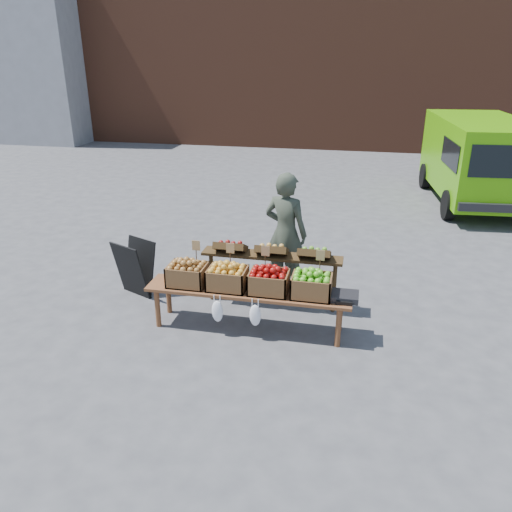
% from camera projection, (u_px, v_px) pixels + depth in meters
% --- Properties ---
extents(ground, '(80.00, 80.00, 0.00)m').
position_uv_depth(ground, '(279.00, 317.00, 7.01)').
color(ground, '#47474A').
extents(brick_building, '(24.00, 4.00, 10.00)m').
position_uv_depth(brick_building, '(348.00, 7.00, 18.68)').
color(brick_building, brown).
rests_on(brick_building, ground).
extents(delivery_van, '(2.41, 4.63, 2.00)m').
position_uv_depth(delivery_van, '(478.00, 163.00, 11.89)').
color(delivery_van, '#49A207').
rests_on(delivery_van, ground).
extents(vendor, '(0.78, 0.62, 1.86)m').
position_uv_depth(vendor, '(286.00, 233.00, 7.47)').
color(vendor, '#333B2E').
rests_on(vendor, ground).
extents(chalkboard_sign, '(0.65, 0.52, 0.86)m').
position_uv_depth(chalkboard_sign, '(135.00, 268.00, 7.52)').
color(chalkboard_sign, black).
rests_on(chalkboard_sign, ground).
extents(back_table, '(2.10, 0.44, 1.04)m').
position_uv_depth(back_table, '(271.00, 273.00, 7.15)').
color(back_table, '#382612').
rests_on(back_table, ground).
extents(display_bench, '(2.70, 0.56, 0.57)m').
position_uv_depth(display_bench, '(248.00, 309.00, 6.62)').
color(display_bench, brown).
rests_on(display_bench, ground).
extents(crate_golden_apples, '(0.50, 0.40, 0.28)m').
position_uv_depth(crate_golden_apples, '(187.00, 275.00, 6.62)').
color(crate_golden_apples, '#AF7A37').
rests_on(crate_golden_apples, display_bench).
extents(crate_russet_pears, '(0.50, 0.40, 0.28)m').
position_uv_depth(crate_russet_pears, '(227.00, 278.00, 6.51)').
color(crate_russet_pears, gold).
rests_on(crate_russet_pears, display_bench).
extents(crate_red_apples, '(0.50, 0.40, 0.28)m').
position_uv_depth(crate_red_apples, '(269.00, 282.00, 6.41)').
color(crate_red_apples, maroon).
rests_on(crate_red_apples, display_bench).
extents(crate_green_apples, '(0.50, 0.40, 0.28)m').
position_uv_depth(crate_green_apples, '(312.00, 286.00, 6.30)').
color(crate_green_apples, green).
rests_on(crate_green_apples, display_bench).
extents(weighing_scale, '(0.34, 0.30, 0.08)m').
position_uv_depth(weighing_scale, '(345.00, 296.00, 6.26)').
color(weighing_scale, black).
rests_on(weighing_scale, display_bench).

